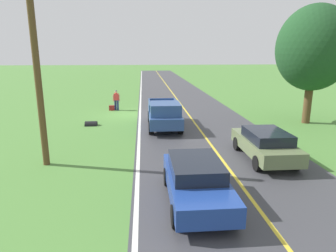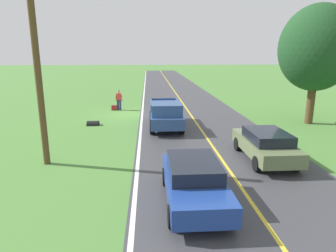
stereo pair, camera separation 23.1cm
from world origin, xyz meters
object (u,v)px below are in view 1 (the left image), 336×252
object	(u,v)px
sedan_ahead_same_lane	(196,180)
utility_pole_roadside	(37,73)
suitcase_carried	(112,108)
sedan_mid_oncoming	(265,144)
pickup_truck_passing	(164,114)
tree_far_side_near	(314,48)
hitchhiker_walking	(116,99)

from	to	relation	value
sedan_ahead_same_lane	utility_pole_roadside	distance (m)	7.92
suitcase_carried	sedan_ahead_same_lane	bearing A→B (deg)	14.77
sedan_ahead_same_lane	sedan_mid_oncoming	world-z (taller)	same
utility_pole_roadside	sedan_ahead_same_lane	bearing A→B (deg)	147.16
pickup_truck_passing	tree_far_side_near	xyz separation A→B (m)	(-10.13, -0.69, 4.16)
hitchhiker_walking	sedan_mid_oncoming	distance (m)	15.14
sedan_ahead_same_lane	sedan_mid_oncoming	xyz separation A→B (m)	(-3.90, -3.75, 0.00)
hitchhiker_walking	sedan_mid_oncoming	bearing A→B (deg)	121.45
hitchhiker_walking	tree_far_side_near	world-z (taller)	tree_far_side_near
pickup_truck_passing	sedan_mid_oncoming	distance (m)	7.56
sedan_ahead_same_lane	tree_far_side_near	bearing A→B (deg)	-132.45
tree_far_side_near	sedan_ahead_same_lane	bearing A→B (deg)	47.55
suitcase_carried	pickup_truck_passing	size ratio (longest dim) A/B	0.09
tree_far_side_near	utility_pole_roadside	size ratio (longest dim) A/B	0.99
pickup_truck_passing	tree_far_side_near	distance (m)	10.97
tree_far_side_near	sedan_ahead_same_lane	xyz separation A→B (m)	(9.79, 10.70, -4.37)
suitcase_carried	utility_pole_roadside	xyz separation A→B (m)	(1.63, 12.67, 3.83)
hitchhiker_walking	sedan_ahead_same_lane	bearing A→B (deg)	103.50
sedan_ahead_same_lane	suitcase_carried	bearing A→B (deg)	-75.07
suitcase_carried	tree_far_side_near	distance (m)	16.14
tree_far_side_near	sedan_mid_oncoming	size ratio (longest dim) A/B	1.82
tree_far_side_near	sedan_ahead_same_lane	distance (m)	15.15
pickup_truck_passing	hitchhiker_walking	bearing A→B (deg)	-61.16
pickup_truck_passing	tree_far_side_near	world-z (taller)	tree_far_side_near
hitchhiker_walking	pickup_truck_passing	distance (m)	7.59
sedan_ahead_same_lane	pickup_truck_passing	bearing A→B (deg)	-88.06
utility_pole_roadside	tree_far_side_near	bearing A→B (deg)	-156.79
tree_far_side_near	sedan_ahead_same_lane	size ratio (longest dim) A/B	1.81
pickup_truck_passing	utility_pole_roadside	bearing A→B (deg)	46.89
tree_far_side_near	pickup_truck_passing	bearing A→B (deg)	3.90
sedan_mid_oncoming	tree_far_side_near	bearing A→B (deg)	-130.28
tree_far_side_near	sedan_mid_oncoming	distance (m)	10.11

